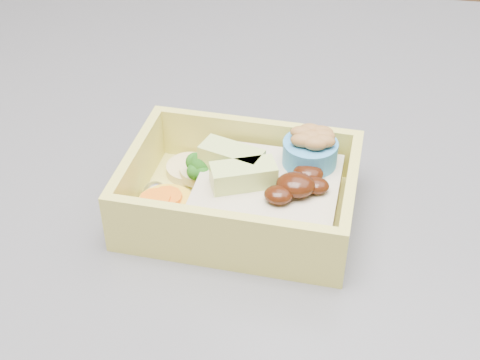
# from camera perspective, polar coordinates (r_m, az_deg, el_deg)

# --- Properties ---
(bento_box) EXTENTS (0.16, 0.12, 0.06)m
(bento_box) POSITION_cam_1_polar(r_m,az_deg,el_deg) (0.47, 0.71, -0.93)
(bento_box) COLOR #D5CC58
(bento_box) RESTS_ON island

